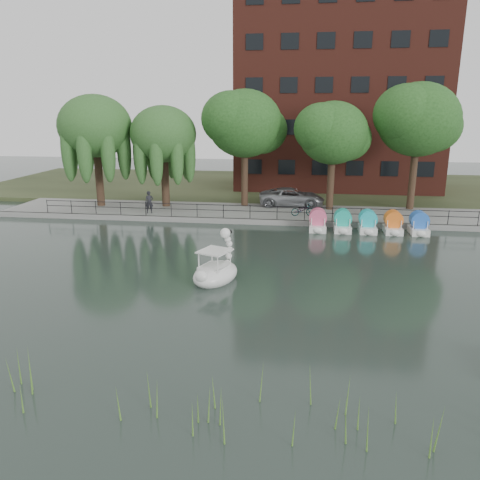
% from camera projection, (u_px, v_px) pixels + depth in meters
% --- Properties ---
extents(ground_plane, '(120.00, 120.00, 0.00)m').
position_uv_depth(ground_plane, '(218.00, 288.00, 22.12)').
color(ground_plane, '#313E38').
extents(promenade, '(40.00, 6.00, 0.40)m').
position_uv_depth(promenade, '(254.00, 213.00, 37.34)').
color(promenade, gray).
rests_on(promenade, ground_plane).
extents(kerb, '(40.00, 0.25, 0.40)m').
position_uv_depth(kerb, '(250.00, 222.00, 34.53)').
color(kerb, gray).
rests_on(kerb, ground_plane).
extents(land_strip, '(60.00, 22.00, 0.36)m').
position_uv_depth(land_strip, '(267.00, 186.00, 50.72)').
color(land_strip, '#47512D').
rests_on(land_strip, ground_plane).
extents(railing, '(32.00, 0.05, 1.00)m').
position_uv_depth(railing, '(250.00, 209.00, 34.46)').
color(railing, black).
rests_on(railing, promenade).
extents(apartment_building, '(20.00, 10.07, 18.00)m').
position_uv_depth(apartment_building, '(338.00, 98.00, 47.32)').
color(apartment_building, '#4C1E16').
rests_on(apartment_building, land_strip).
extents(willow_left, '(5.88, 5.88, 9.01)m').
position_uv_depth(willow_left, '(95.00, 126.00, 37.71)').
color(willow_left, '#473323').
rests_on(willow_left, promenade).
extents(willow_mid, '(5.32, 5.32, 8.15)m').
position_uv_depth(willow_mid, '(163.00, 135.00, 37.64)').
color(willow_mid, '#473323').
rests_on(willow_mid, promenade).
extents(broadleaf_center, '(6.00, 6.00, 9.25)m').
position_uv_depth(broadleaf_center, '(245.00, 124.00, 37.54)').
color(broadleaf_center, '#473323').
rests_on(broadleaf_center, promenade).
extents(broadleaf_right, '(5.40, 5.40, 8.32)m').
position_uv_depth(broadleaf_right, '(333.00, 134.00, 36.35)').
color(broadleaf_right, '#473323').
rests_on(broadleaf_right, promenade).
extents(broadleaf_far, '(6.30, 6.30, 9.71)m').
position_uv_depth(broadleaf_far, '(418.00, 120.00, 36.19)').
color(broadleaf_far, '#473323').
rests_on(broadleaf_far, promenade).
extents(minivan, '(3.15, 6.32, 1.72)m').
position_uv_depth(minivan, '(292.00, 196.00, 38.99)').
color(minivan, gray).
rests_on(minivan, promenade).
extents(bicycle, '(0.95, 1.81, 1.00)m').
position_uv_depth(bicycle, '(302.00, 209.00, 35.41)').
color(bicycle, gray).
rests_on(bicycle, promenade).
extents(pedestrian, '(0.84, 0.72, 1.98)m').
position_uv_depth(pedestrian, '(149.00, 201.00, 36.18)').
color(pedestrian, black).
rests_on(pedestrian, promenade).
extents(swan_boat, '(2.77, 3.38, 2.47)m').
position_uv_depth(swan_boat, '(216.00, 270.00, 23.07)').
color(swan_boat, white).
rests_on(swan_boat, ground_plane).
extents(pedal_boat_row, '(7.95, 1.70, 1.40)m').
position_uv_depth(pedal_boat_row, '(368.00, 223.00, 32.21)').
color(pedal_boat_row, white).
rests_on(pedal_boat_row, ground_plane).
extents(reed_bank, '(24.00, 2.40, 1.20)m').
position_uv_depth(reed_bank, '(228.00, 399.00, 12.63)').
color(reed_bank, '#669938').
rests_on(reed_bank, ground_plane).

